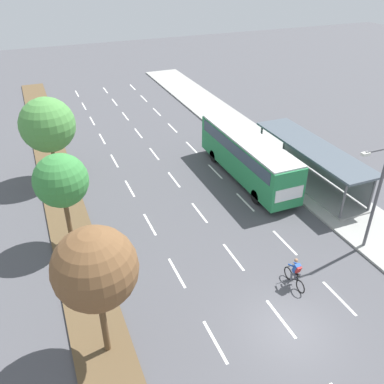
# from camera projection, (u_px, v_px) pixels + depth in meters

# --- Properties ---
(ground_plane) EXTENTS (140.00, 140.00, 0.00)m
(ground_plane) POSITION_uv_depth(u_px,v_px,m) (289.00, 330.00, 19.09)
(ground_plane) COLOR #4C4C51
(median_strip) EXTENTS (2.60, 52.00, 0.12)m
(median_strip) POSITION_uv_depth(u_px,v_px,m) (56.00, 173.00, 32.18)
(median_strip) COLOR brown
(median_strip) RESTS_ON ground
(sidewalk_right) EXTENTS (4.50, 52.00, 0.15)m
(sidewalk_right) POSITION_uv_depth(u_px,v_px,m) (251.00, 139.00, 37.92)
(sidewalk_right) COLOR #9E9E99
(sidewalk_right) RESTS_ON ground
(lane_divider_left) EXTENTS (0.14, 47.01, 0.01)m
(lane_divider_left) POSITION_uv_depth(u_px,v_px,m) (122.00, 174.00, 32.20)
(lane_divider_left) COLOR white
(lane_divider_left) RESTS_ON ground
(lane_divider_center) EXTENTS (0.14, 47.01, 0.01)m
(lane_divider_center) POSITION_uv_depth(u_px,v_px,m) (164.00, 166.00, 33.34)
(lane_divider_center) COLOR white
(lane_divider_center) RESTS_ON ground
(lane_divider_right) EXTENTS (0.14, 47.01, 0.01)m
(lane_divider_right) POSITION_uv_depth(u_px,v_px,m) (203.00, 159.00, 34.49)
(lane_divider_right) COLOR white
(lane_divider_right) RESTS_ON ground
(bus_shelter) EXTENTS (2.90, 11.07, 2.86)m
(bus_shelter) POSITION_uv_depth(u_px,v_px,m) (314.00, 159.00, 30.22)
(bus_shelter) COLOR gray
(bus_shelter) RESTS_ON sidewalk_right
(bus) EXTENTS (2.54, 11.29, 3.37)m
(bus) POSITION_uv_depth(u_px,v_px,m) (247.00, 153.00, 30.62)
(bus) COLOR #28844C
(bus) RESTS_ON ground
(cyclist) EXTENTS (0.46, 1.82, 1.71)m
(cyclist) POSITION_uv_depth(u_px,v_px,m) (295.00, 274.00, 21.21)
(cyclist) COLOR black
(cyclist) RESTS_ON ground
(median_tree_nearest) EXTENTS (3.40, 3.40, 6.35)m
(median_tree_nearest) POSITION_uv_depth(u_px,v_px,m) (95.00, 269.00, 15.68)
(median_tree_nearest) COLOR brown
(median_tree_nearest) RESTS_ON median_strip
(median_tree_second) EXTENTS (3.06, 3.06, 5.71)m
(median_tree_second) POSITION_uv_depth(u_px,v_px,m) (61.00, 181.00, 22.53)
(median_tree_second) COLOR brown
(median_tree_second) RESTS_ON median_strip
(median_tree_third) EXTENTS (3.98, 3.98, 6.30)m
(median_tree_third) POSITION_uv_depth(u_px,v_px,m) (47.00, 125.00, 29.21)
(median_tree_third) COLOR brown
(median_tree_third) RESTS_ON median_strip
(streetlight) EXTENTS (1.91, 0.24, 6.50)m
(streetlight) POSITION_uv_depth(u_px,v_px,m) (376.00, 192.00, 22.30)
(streetlight) COLOR #4C4C51
(streetlight) RESTS_ON sidewalk_right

